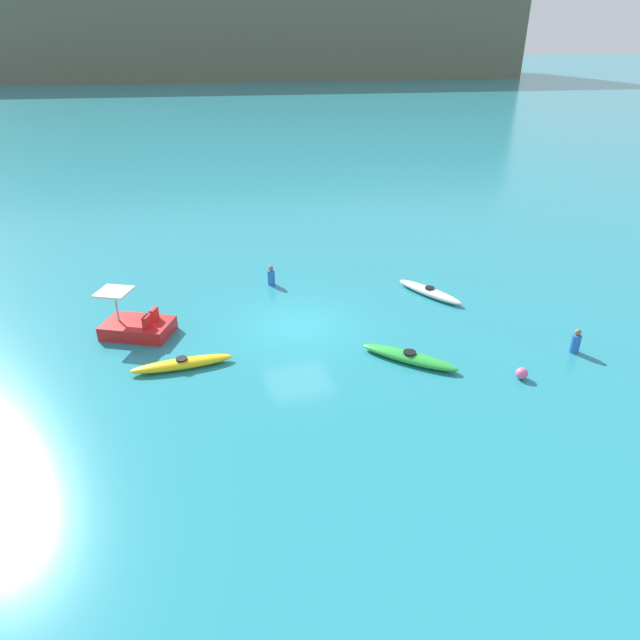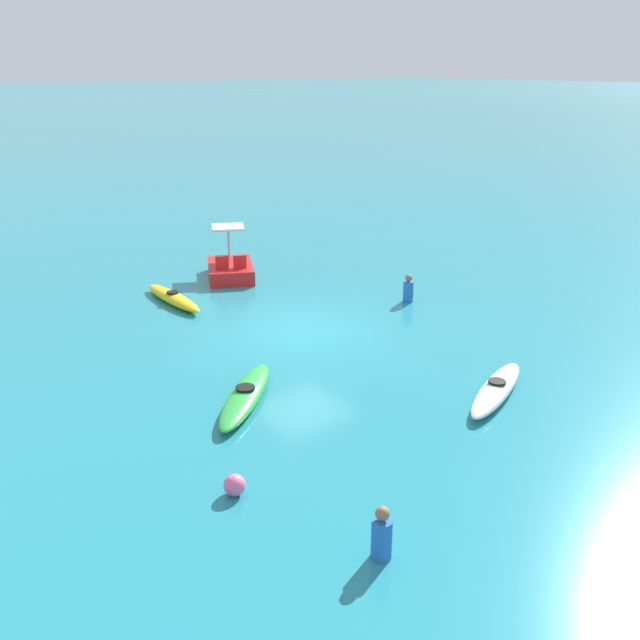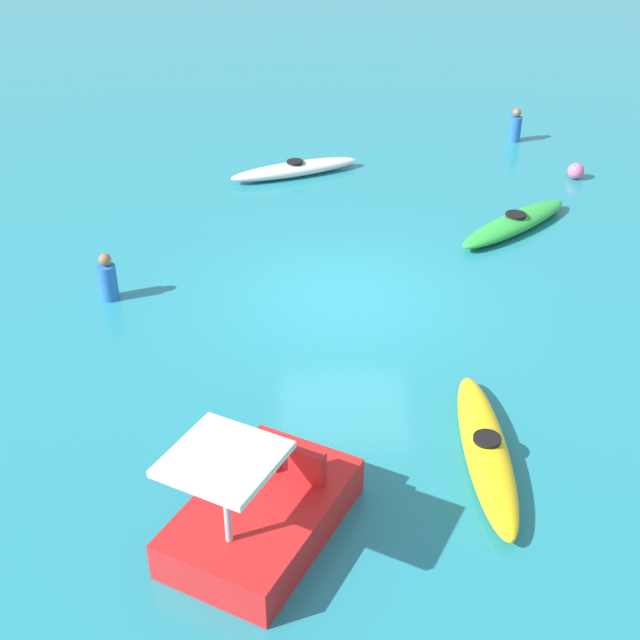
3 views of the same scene
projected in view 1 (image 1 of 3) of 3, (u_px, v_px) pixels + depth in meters
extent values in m
plane|color=teal|center=(298.00, 326.00, 21.02)|extent=(600.00, 600.00, 0.00)
cube|color=#6B6651|center=(237.00, 16.00, 148.65)|extent=(145.81, 70.00, 29.28)
ellipsoid|color=green|center=(409.00, 357.00, 18.66)|extent=(2.79, 2.93, 0.32)
cylinder|color=black|center=(410.00, 352.00, 18.57)|extent=(0.60, 0.60, 0.05)
ellipsoid|color=white|center=(429.00, 292.00, 23.44)|extent=(1.85, 3.22, 0.32)
cylinder|color=black|center=(430.00, 288.00, 23.35)|extent=(0.52, 0.52, 0.05)
ellipsoid|color=yellow|center=(182.00, 364.00, 18.28)|extent=(3.30, 0.60, 0.32)
cylinder|color=black|center=(181.00, 359.00, 18.20)|extent=(0.37, 0.37, 0.05)
cube|color=red|center=(138.00, 328.00, 20.32)|extent=(2.82, 2.44, 0.50)
cube|color=red|center=(147.00, 322.00, 19.76)|extent=(0.35, 0.46, 0.44)
cube|color=red|center=(154.00, 314.00, 20.29)|extent=(0.35, 0.46, 0.44)
cylinder|color=#B2B2B7|center=(117.00, 307.00, 20.06)|extent=(0.08, 0.08, 1.10)
cube|color=silver|center=(114.00, 292.00, 19.80)|extent=(1.49, 1.49, 0.08)
sphere|color=pink|center=(522.00, 373.00, 17.70)|extent=(0.38, 0.38, 0.38)
cylinder|color=blue|center=(271.00, 277.00, 24.40)|extent=(0.34, 0.34, 0.65)
sphere|color=#8C6647|center=(271.00, 268.00, 24.20)|extent=(0.22, 0.22, 0.22)
cylinder|color=blue|center=(575.00, 344.00, 19.14)|extent=(0.37, 0.37, 0.65)
sphere|color=#8C6647|center=(578.00, 332.00, 18.94)|extent=(0.22, 0.22, 0.22)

